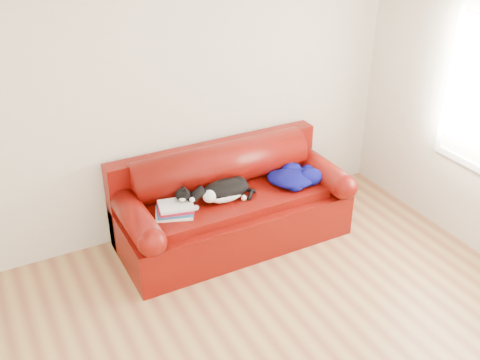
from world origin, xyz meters
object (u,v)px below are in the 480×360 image
object	(u,v)px
sofa_base	(233,218)
blanket	(294,177)
book_stack	(175,209)
cat	(225,191)

from	to	relation	value
sofa_base	blanket	bearing A→B (deg)	-8.51
book_stack	cat	xyz separation A→B (m)	(0.49, 0.02, 0.04)
book_stack	blanket	world-z (taller)	blanket
sofa_base	cat	distance (m)	0.37
sofa_base	book_stack	xyz separation A→B (m)	(-0.59, -0.08, 0.31)
book_stack	blanket	size ratio (longest dim) A/B	0.76
cat	blanket	distance (m)	0.71
book_stack	cat	world-z (taller)	cat
blanket	cat	bearing A→B (deg)	177.54
sofa_base	book_stack	bearing A→B (deg)	-172.43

